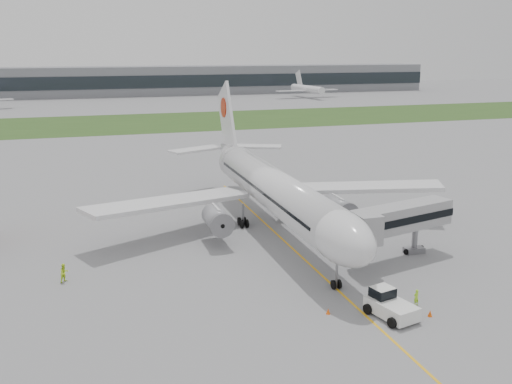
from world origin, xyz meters
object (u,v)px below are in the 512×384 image
object	(u,v)px
jet_bridge	(397,219)
ground_crew_near	(416,297)
airliner	(271,187)
pushback_tug	(389,304)

from	to	relation	value
jet_bridge	ground_crew_near	distance (m)	12.15
airliner	ground_crew_near	size ratio (longest dim) A/B	34.61
pushback_tug	ground_crew_near	size ratio (longest dim) A/B	3.24
airliner	ground_crew_near	xyz separation A→B (m)	(5.39, -25.47, -4.88)
pushback_tug	jet_bridge	size ratio (longest dim) A/B	0.37
airliner	pushback_tug	bearing A→B (deg)	-85.79
airliner	pushback_tug	xyz separation A→B (m)	(1.95, -26.53, -4.58)
pushback_tug	ground_crew_near	world-z (taller)	pushback_tug
jet_bridge	ground_crew_near	world-z (taller)	jet_bridge
airliner	pushback_tug	world-z (taller)	airliner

